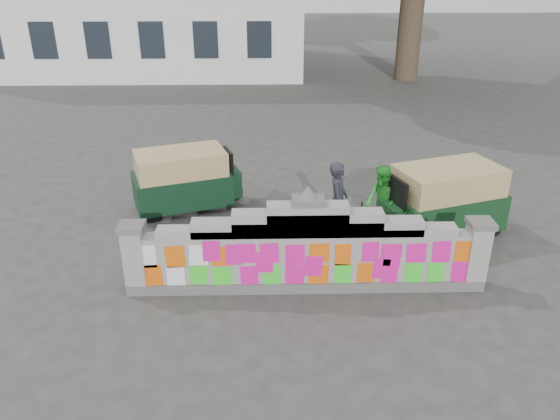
{
  "coord_description": "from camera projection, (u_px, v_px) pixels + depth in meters",
  "views": [
    {
      "loc": [
        -0.67,
        -8.36,
        5.52
      ],
      "look_at": [
        -0.45,
        1.0,
        1.1
      ],
      "focal_mm": 35.0,
      "sensor_mm": 36.0,
      "label": 1
    }
  ],
  "objects": [
    {
      "name": "rickshaw_left",
      "position": [
        185.0,
        179.0,
        12.76
      ],
      "size": [
        2.63,
        1.83,
        1.42
      ],
      "rotation": [
        0.0,
        0.0,
        0.33
      ],
      "color": "black",
      "rests_on": "ground"
    },
    {
      "name": "cyclist_rider",
      "position": [
        337.0,
        212.0,
        10.97
      ],
      "size": [
        0.49,
        0.65,
        1.62
      ],
      "primitive_type": "imported",
      "rotation": [
        0.0,
        0.0,
        1.39
      ],
      "color": "#23232B",
      "rests_on": "ground"
    },
    {
      "name": "pedestrian",
      "position": [
        381.0,
        202.0,
        11.43
      ],
      "size": [
        0.78,
        0.9,
        1.58
      ],
      "primitive_type": "imported",
      "rotation": [
        0.0,
        0.0,
        -1.3
      ],
      "color": "green",
      "rests_on": "ground"
    },
    {
      "name": "rickshaw_right",
      "position": [
        443.0,
        200.0,
        11.56
      ],
      "size": [
        2.81,
        1.94,
        1.51
      ],
      "rotation": [
        0.0,
        0.0,
        3.46
      ],
      "color": "#113418",
      "rests_on": "ground"
    },
    {
      "name": "ground",
      "position": [
        306.0,
        288.0,
        9.93
      ],
      "size": [
        100.0,
        100.0,
        0.0
      ],
      "primitive_type": "plane",
      "color": "#383533",
      "rests_on": "ground"
    },
    {
      "name": "parapet_wall",
      "position": [
        307.0,
        252.0,
        9.61
      ],
      "size": [
        6.48,
        0.44,
        2.01
      ],
      "color": "#4C4C49",
      "rests_on": "ground"
    },
    {
      "name": "cyclist_bike",
      "position": [
        336.0,
        226.0,
        11.11
      ],
      "size": [
        1.9,
        0.95,
        0.95
      ],
      "primitive_type": "imported",
      "rotation": [
        0.0,
        0.0,
        1.39
      ],
      "color": "black",
      "rests_on": "ground"
    }
  ]
}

